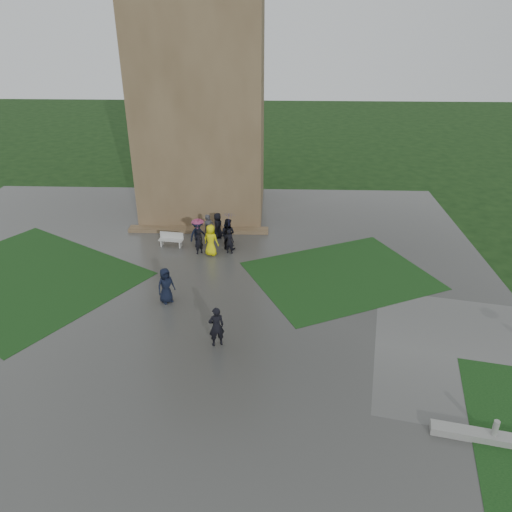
{
  "coord_description": "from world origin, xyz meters",
  "views": [
    {
      "loc": [
        4.76,
        -18.73,
        13.13
      ],
      "look_at": [
        3.92,
        4.85,
        1.2
      ],
      "focal_mm": 35.0,
      "sensor_mm": 36.0,
      "label": 1
    }
  ],
  "objects_px": {
    "bench": "(171,239)",
    "pedestrian_mid": "(166,285)",
    "tower": "(201,76)",
    "pedestrian_near": "(216,327)"
  },
  "relations": [
    {
      "from": "bench",
      "to": "pedestrian_mid",
      "type": "relative_size",
      "value": 0.83
    },
    {
      "from": "tower",
      "to": "pedestrian_near",
      "type": "distance_m",
      "value": 18.37
    },
    {
      "from": "tower",
      "to": "pedestrian_mid",
      "type": "bearing_deg",
      "value": -91.64
    },
    {
      "from": "pedestrian_mid",
      "to": "bench",
      "type": "bearing_deg",
      "value": 58.29
    },
    {
      "from": "bench",
      "to": "pedestrian_near",
      "type": "distance_m",
      "value": 10.43
    },
    {
      "from": "tower",
      "to": "bench",
      "type": "height_order",
      "value": "tower"
    },
    {
      "from": "tower",
      "to": "pedestrian_mid",
      "type": "distance_m",
      "value": 15.26
    },
    {
      "from": "tower",
      "to": "bench",
      "type": "bearing_deg",
      "value": -101.38
    },
    {
      "from": "tower",
      "to": "bench",
      "type": "xyz_separation_m",
      "value": [
        -1.33,
        -6.63,
        -8.54
      ]
    },
    {
      "from": "pedestrian_mid",
      "to": "pedestrian_near",
      "type": "height_order",
      "value": "pedestrian_near"
    }
  ]
}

